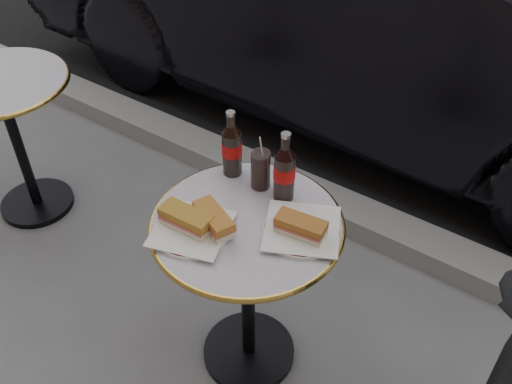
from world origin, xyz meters
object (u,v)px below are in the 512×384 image
Objects in this scene: plate_right at (302,230)px; cola_bottle_right at (285,167)px; cola_bottle_left at (232,143)px; cola_glass at (261,170)px; plate_left at (192,231)px; bistro_table at (248,295)px.

cola_bottle_right reaches higher than plate_right.
plate_right is 0.21m from cola_bottle_right.
cola_glass is at bearing -2.09° from cola_bottle_left.
cola_bottle_right reaches higher than cola_bottle_left.
cola_bottle_left is (-0.35, 0.11, 0.12)m from plate_right.
cola_bottle_right is at bearing 142.20° from plate_right.
plate_left is at bearing -99.28° from cola_glass.
plate_left is 0.34m from plate_right.
cola_bottle_left reaches higher than plate_right.
plate_right is 0.96× the size of cola_bottle_left.
cola_bottle_left is at bearing 177.62° from cola_bottle_right.
plate_left is 0.98× the size of plate_right.
plate_left is (-0.11, -0.14, 0.37)m from bistro_table.
bistro_table is at bearing -100.94° from cola_bottle_right.
cola_bottle_right is 1.85× the size of cola_glass.
plate_left and plate_right have the same top height.
bistro_table is 3.05× the size of plate_right.
plate_left is 0.31m from cola_glass.
cola_bottle_left is at bearing 102.91° from plate_left.
bistro_table is 2.86× the size of cola_bottle_right.
cola_bottle_left is 0.13m from cola_glass.
plate_right is (0.28, 0.19, 0.00)m from plate_left.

